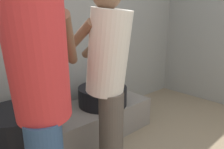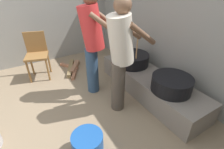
{
  "view_description": "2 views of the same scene",
  "coord_description": "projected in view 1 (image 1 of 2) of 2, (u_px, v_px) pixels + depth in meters",
  "views": [
    {
      "loc": [
        -1.02,
        0.2,
        1.3
      ],
      "look_at": [
        0.14,
        1.49,
        0.84
      ],
      "focal_mm": 32.27,
      "sensor_mm": 36.0,
      "label": 1
    },
    {
      "loc": [
        1.61,
        0.2,
        1.76
      ],
      "look_at": [
        0.02,
        1.15,
        0.67
      ],
      "focal_mm": 26.54,
      "sensor_mm": 36.0,
      "label": 2
    }
  ],
  "objects": [
    {
      "name": "block_enclosure_rear",
      "position": [
        47.0,
        44.0,
        2.35
      ],
      "size": [
        5.1,
        0.2,
        2.09
      ],
      "primitive_type": "cube",
      "color": "gray",
      "rests_on": "ground_plane"
    },
    {
      "name": "hearth_ledge",
      "position": [
        67.0,
        130.0,
        2.14
      ],
      "size": [
        2.07,
        0.6,
        0.36
      ],
      "primitive_type": "cube",
      "color": "slate",
      "rests_on": "ground_plane"
    },
    {
      "name": "cooking_pot_main",
      "position": [
        19.0,
        121.0,
        1.75
      ],
      "size": [
        0.59,
        0.59,
        0.66
      ],
      "color": "black",
      "rests_on": "hearth_ledge"
    },
    {
      "name": "cooking_pot_secondary",
      "position": [
        103.0,
        96.0,
        2.35
      ],
      "size": [
        0.56,
        0.56,
        0.21
      ],
      "color": "black",
      "rests_on": "hearth_ledge"
    },
    {
      "name": "cook_in_red_shirt",
      "position": [
        41.0,
        92.0,
        1.06
      ],
      "size": [
        0.65,
        0.74,
        1.64
      ],
      "color": "navy",
      "rests_on": "ground_plane"
    },
    {
      "name": "cook_in_cream_shirt",
      "position": [
        108.0,
        74.0,
        1.53
      ],
      "size": [
        0.37,
        0.68,
        1.59
      ],
      "color": "#4C4238",
      "rests_on": "ground_plane"
    }
  ]
}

